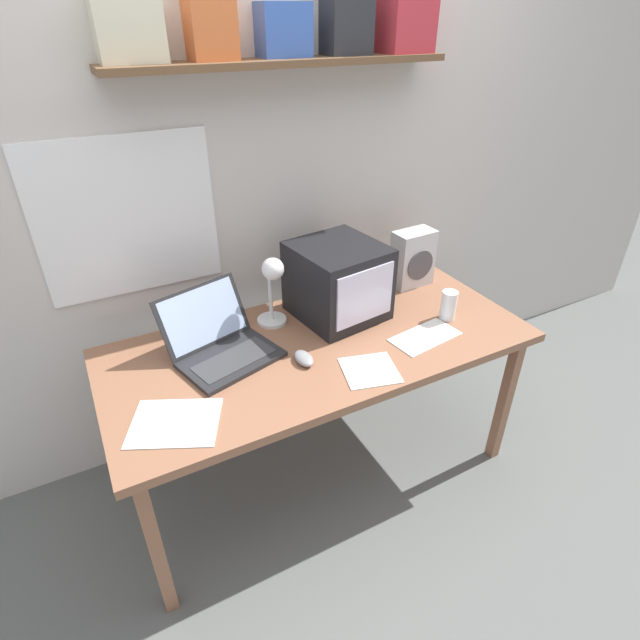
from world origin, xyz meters
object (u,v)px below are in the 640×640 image
object	(u,v)px
desk_lamp	(272,284)
printed_handout	(175,423)
crt_monitor	(338,281)
juice_glass	(448,307)
loose_paper_near_monitor	(425,337)
corner_desk	(320,353)
computer_mouse	(304,358)
open_notebook	(370,370)
laptop	(219,340)
space_heater	(413,258)

from	to	relation	value
desk_lamp	printed_handout	size ratio (longest dim) A/B	0.91
crt_monitor	juice_glass	distance (m)	0.47
juice_glass	loose_paper_near_monitor	world-z (taller)	juice_glass
corner_desk	computer_mouse	distance (m)	0.16
printed_handout	open_notebook	size ratio (longest dim) A/B	1.45
crt_monitor	laptop	bearing A→B (deg)	177.46
juice_glass	computer_mouse	bearing A→B (deg)	179.35
crt_monitor	laptop	size ratio (longest dim) A/B	0.92
crt_monitor	corner_desk	bearing A→B (deg)	-144.37
crt_monitor	computer_mouse	world-z (taller)	crt_monitor
laptop	open_notebook	distance (m)	0.57
computer_mouse	printed_handout	world-z (taller)	computer_mouse
laptop	loose_paper_near_monitor	distance (m)	0.80
desk_lamp	space_heater	xyz separation A→B (m)	(0.72, 0.04, -0.07)
laptop	space_heater	distance (m)	0.99
laptop	printed_handout	bearing A→B (deg)	-145.49
corner_desk	crt_monitor	xyz separation A→B (m)	(0.17, 0.16, 0.21)
computer_mouse	printed_handout	distance (m)	0.51
open_notebook	printed_handout	bearing A→B (deg)	174.91
crt_monitor	laptop	xyz separation A→B (m)	(-0.54, -0.05, -0.10)
printed_handout	open_notebook	distance (m)	0.69
corner_desk	crt_monitor	distance (m)	0.31
corner_desk	open_notebook	distance (m)	0.27
desk_lamp	juice_glass	bearing A→B (deg)	-18.42
laptop	computer_mouse	bearing A→B (deg)	-53.56
laptop	computer_mouse	world-z (taller)	laptop
open_notebook	loose_paper_near_monitor	distance (m)	0.32
juice_glass	open_notebook	distance (m)	0.51
juice_glass	open_notebook	xyz separation A→B (m)	(-0.48, -0.15, -0.06)
juice_glass	printed_handout	distance (m)	1.17
juice_glass	computer_mouse	size ratio (longest dim) A/B	1.20
corner_desk	open_notebook	xyz separation A→B (m)	(0.07, -0.25, 0.06)
laptop	desk_lamp	size ratio (longest dim) A/B	1.37
corner_desk	desk_lamp	bearing A→B (deg)	120.50
laptop	space_heater	size ratio (longest dim) A/B	1.62
loose_paper_near_monitor	computer_mouse	bearing A→B (deg)	170.97
crt_monitor	desk_lamp	distance (m)	0.28
corner_desk	juice_glass	xyz separation A→B (m)	(0.55, -0.10, 0.11)
laptop	juice_glass	world-z (taller)	laptop
space_heater	juice_glass	bearing A→B (deg)	-102.14
open_notebook	loose_paper_near_monitor	bearing A→B (deg)	14.46
laptop	space_heater	xyz separation A→B (m)	(0.98, 0.12, 0.07)
printed_handout	open_notebook	bearing A→B (deg)	-5.09
corner_desk	open_notebook	world-z (taller)	open_notebook
juice_glass	space_heater	distance (m)	0.34
computer_mouse	printed_handout	xyz separation A→B (m)	(-0.50, -0.10, -0.01)
crt_monitor	laptop	world-z (taller)	crt_monitor
corner_desk	juice_glass	world-z (taller)	juice_glass
printed_handout	loose_paper_near_monitor	world-z (taller)	same
crt_monitor	space_heater	xyz separation A→B (m)	(0.44, 0.08, -0.02)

